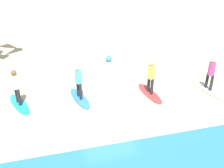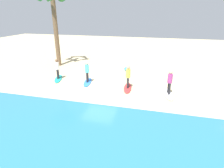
{
  "view_description": "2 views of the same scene",
  "coord_description": "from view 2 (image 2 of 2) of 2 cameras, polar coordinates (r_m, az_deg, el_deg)",
  "views": [
    {
      "loc": [
        2.4,
        10.22,
        6.46
      ],
      "look_at": [
        -0.29,
        -0.12,
        0.8
      ],
      "focal_mm": 42.73,
      "sensor_mm": 36.0,
      "label": 1
    },
    {
      "loc": [
        -4.37,
        12.85,
        5.38
      ],
      "look_at": [
        -1.29,
        1.08,
        0.71
      ],
      "focal_mm": 30.45,
      "sensor_mm": 36.0,
      "label": 2
    }
  ],
  "objects": [
    {
      "name": "surfer_blue",
      "position": [
        15.1,
        -7.5,
        4.09
      ],
      "size": [
        0.32,
        0.45,
        1.64
      ],
      "color": "#232328",
      "rests_on": "surfboard_blue"
    },
    {
      "name": "surfboard_red",
      "position": [
        14.2,
        4.72,
        -1.16
      ],
      "size": [
        0.81,
        2.15,
        0.09
      ],
      "primitive_type": "ellipsoid",
      "rotation": [
        0.0,
        0.0,
        1.69
      ],
      "color": "red",
      "rests_on": "ground"
    },
    {
      "name": "surfer_teal",
      "position": [
        16.42,
        -16.13,
        4.83
      ],
      "size": [
        0.32,
        0.44,
        1.64
      ],
      "color": "#232328",
      "rests_on": "surfboard_teal"
    },
    {
      "name": "ground_plane",
      "position": [
        14.6,
        -3.81,
        -0.67
      ],
      "size": [
        60.0,
        60.0,
        0.0
      ],
      "primitive_type": "plane",
      "color": "#CCB789"
    },
    {
      "name": "beach_ball",
      "position": [
        18.39,
        4.27,
        4.53
      ],
      "size": [
        0.37,
        0.37,
        0.37
      ],
      "primitive_type": "sphere",
      "color": "#338CE5",
      "rests_on": "ground"
    },
    {
      "name": "palm_tree",
      "position": [
        20.39,
        -17.29,
        22.24
      ],
      "size": [
        2.88,
        3.03,
        7.64
      ],
      "color": "brown",
      "rests_on": "ground"
    },
    {
      "name": "surfer_white",
      "position": [
        13.33,
        16.98,
        1.03
      ],
      "size": [
        0.32,
        0.46,
        1.64
      ],
      "color": "#232328",
      "rests_on": "surfboard_white"
    },
    {
      "name": "surfboard_white",
      "position": [
        13.69,
        16.55,
        -2.87
      ],
      "size": [
        0.88,
        2.16,
        0.09
      ],
      "primitive_type": "ellipsoid",
      "rotation": [
        0.0,
        0.0,
        1.73
      ],
      "color": "white",
      "rests_on": "ground"
    },
    {
      "name": "surfboard_teal",
      "position": [
        16.71,
        -15.79,
        1.56
      ],
      "size": [
        1.28,
        2.16,
        0.09
      ],
      "primitive_type": "ellipsoid",
      "rotation": [
        0.0,
        0.0,
        1.94
      ],
      "color": "teal",
      "rests_on": "ground"
    },
    {
      "name": "surfboard_blue",
      "position": [
        15.41,
        -7.33,
        0.56
      ],
      "size": [
        0.99,
        2.17,
        0.09
      ],
      "primitive_type": "ellipsoid",
      "rotation": [
        0.0,
        0.0,
        1.79
      ],
      "color": "blue",
      "rests_on": "ground"
    },
    {
      "name": "surfer_red",
      "position": [
        13.85,
        4.84,
        2.65
      ],
      "size": [
        0.32,
        0.46,
        1.64
      ],
      "color": "#232328",
      "rests_on": "surfboard_red"
    }
  ]
}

